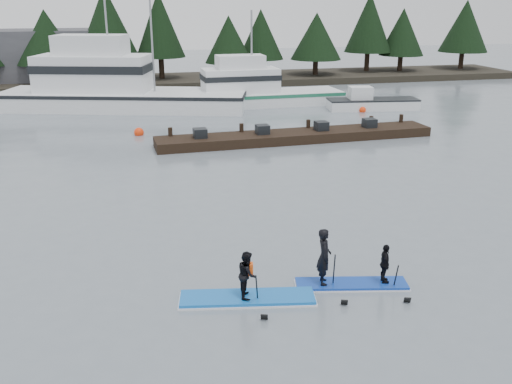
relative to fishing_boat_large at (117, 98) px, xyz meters
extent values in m
plane|color=slate|center=(4.75, -30.11, -0.76)|extent=(160.00, 160.00, 0.00)
cube|color=#2D281E|center=(4.75, 11.89, -0.46)|extent=(70.00, 8.00, 0.60)
cube|color=#4C4C51|center=(-9.25, 13.89, 1.74)|extent=(18.00, 6.00, 5.00)
cube|color=white|center=(0.53, -0.16, -0.64)|extent=(18.29, 9.74, 2.35)
cube|color=white|center=(-1.50, 0.45, 1.81)|extent=(8.61, 5.65, 2.55)
cylinder|color=gray|center=(-0.32, 0.09, 4.34)|extent=(0.14, 0.14, 7.60)
cube|color=white|center=(10.55, -0.79, -0.67)|extent=(12.48, 3.77, 1.77)
cube|color=white|center=(9.06, -0.82, 1.11)|extent=(5.63, 2.66, 1.77)
cylinder|color=gray|center=(9.93, -0.80, 3.17)|extent=(0.14, 0.14, 5.90)
cube|color=white|center=(18.11, -4.56, -0.38)|extent=(6.66, 2.79, 0.75)
cube|color=black|center=(9.81, -12.66, -0.49)|extent=(15.94, 2.71, 0.53)
sphere|color=#FF370C|center=(1.18, -9.14, -0.76)|extent=(0.57, 0.57, 0.57)
sphere|color=#FF370C|center=(16.98, -5.39, -0.76)|extent=(0.48, 0.48, 0.48)
cube|color=blue|center=(3.20, -29.67, -0.69)|extent=(3.67, 1.49, 0.13)
imported|color=black|center=(3.20, -29.67, 0.02)|extent=(0.59, 0.70, 1.28)
cube|color=#FF5815|center=(3.20, -29.67, 0.17)|extent=(0.33, 0.25, 0.32)
cylinder|color=black|center=(3.40, -29.93, -0.44)|extent=(0.31, 0.85, 1.50)
cube|color=#113AA4|center=(6.20, -29.55, -0.70)|extent=(3.18, 1.36, 0.11)
imported|color=black|center=(5.42, -29.38, 0.16)|extent=(0.50, 0.66, 1.62)
cylinder|color=black|center=(5.62, -29.65, -0.28)|extent=(0.36, 0.91, 1.62)
imported|color=black|center=(7.08, -29.74, -0.08)|extent=(0.41, 0.71, 1.13)
cylinder|color=black|center=(7.28, -30.00, -0.55)|extent=(0.33, 0.82, 1.45)
camera|label=1|loc=(0.32, -42.81, 6.85)|focal=40.00mm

